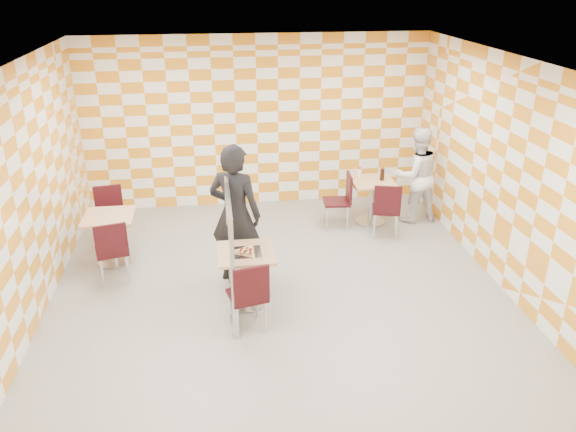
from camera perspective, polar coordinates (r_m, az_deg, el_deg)
The scene contains 15 objects.
room_shell at distance 7.15m, azimuth -1.17°, elevation 3.63°, with size 7.00×7.00×7.00m.
main_table at distance 7.11m, azimuth -4.24°, elevation -5.36°, with size 0.70×0.70×0.75m.
second_table at distance 9.50m, azimuth 8.51°, elevation 2.20°, with size 0.70×0.70×0.75m.
empty_table at distance 8.48m, azimuth -17.58°, elevation -1.44°, with size 0.70×0.70×0.75m.
chair_main_front at distance 6.55m, azimuth -3.97°, elevation -7.77°, with size 0.51×0.51×0.92m.
chair_second_front at distance 8.95m, azimuth 9.98°, elevation 0.96°, with size 0.51×0.52×0.92m.
chair_second_side at distance 9.25m, azimuth 5.54°, elevation 2.00°, with size 0.46×0.45×0.92m.
chair_empty_near at distance 7.89m, azimuth -17.46°, elevation -3.06°, with size 0.51×0.52×0.92m.
chair_empty_far at distance 9.08m, azimuth -17.65°, elevation 0.49°, with size 0.49×0.50×0.92m.
partition at distance 6.89m, azimuth -5.85°, elevation -3.76°, with size 0.08×1.38×1.55m.
man_dark at distance 7.48m, azimuth -5.39°, elevation 0.13°, with size 0.71×0.47×1.95m, color black.
man_white at distance 9.62m, azimuth 12.89°, elevation 4.08°, with size 0.79×0.62×1.63m, color white.
pizza_on_foil at distance 6.97m, azimuth -4.29°, elevation -3.57°, with size 0.40×0.40×0.04m.
sport_bottle at distance 9.47m, azimuth 7.28°, elevation 4.33°, with size 0.06×0.06×0.20m.
soda_bottle at distance 9.43m, azimuth 9.55°, elevation 4.20°, with size 0.07×0.07×0.23m.
Camera 1 is at (-0.76, -6.12, 3.97)m, focal length 35.00 mm.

